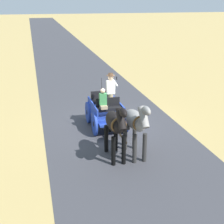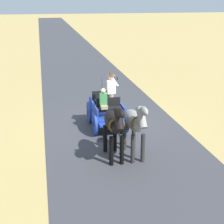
# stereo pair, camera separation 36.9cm
# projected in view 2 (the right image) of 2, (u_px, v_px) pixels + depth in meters

# --- Properties ---
(ground_plane) EXTENTS (200.00, 200.00, 0.00)m
(ground_plane) POSITION_uv_depth(u_px,v_px,m) (112.00, 124.00, 15.23)
(ground_plane) COLOR tan
(road_surface) EXTENTS (6.03, 160.00, 0.01)m
(road_surface) POSITION_uv_depth(u_px,v_px,m) (112.00, 124.00, 15.23)
(road_surface) COLOR #38383D
(road_surface) RESTS_ON ground
(horse_drawn_carriage) EXTENTS (1.44, 4.50, 2.50)m
(horse_drawn_carriage) POSITION_uv_depth(u_px,v_px,m) (107.00, 110.00, 14.63)
(horse_drawn_carriage) COLOR #1E3899
(horse_drawn_carriage) RESTS_ON ground
(horse_near_side) EXTENTS (0.60, 2.13, 2.21)m
(horse_near_side) POSITION_uv_depth(u_px,v_px,m) (135.00, 123.00, 11.75)
(horse_near_side) COLOR gray
(horse_near_side) RESTS_ON ground
(horse_off_side) EXTENTS (0.57, 2.13, 2.21)m
(horse_off_side) POSITION_uv_depth(u_px,v_px,m) (114.00, 124.00, 11.59)
(horse_off_side) COLOR black
(horse_off_side) RESTS_ON ground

